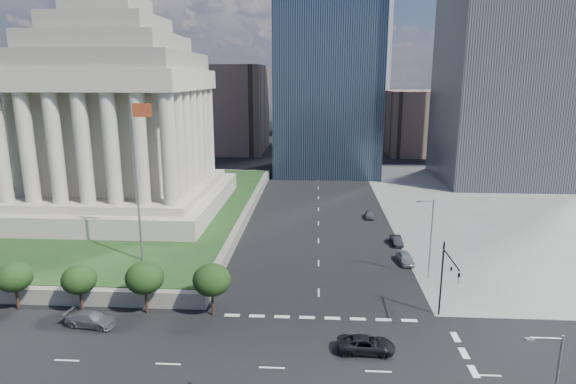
# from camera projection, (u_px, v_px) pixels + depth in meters

# --- Properties ---
(ground) EXTENTS (500.00, 500.00, 0.00)m
(ground) POSITION_uv_depth(u_px,v_px,m) (318.00, 167.00, 132.94)
(ground) COLOR black
(ground) RESTS_ON ground
(sidewalk_ne) EXTENTS (68.00, 90.00, 0.03)m
(sidewalk_ne) POSITION_uv_depth(u_px,v_px,m) (560.00, 208.00, 91.39)
(sidewalk_ne) COLOR slate
(sidewalk_ne) RESTS_ON ground
(plaza_terrace) EXTENTS (66.00, 70.00, 1.80)m
(plaza_terrace) POSITION_uv_depth(u_px,v_px,m) (69.00, 209.00, 86.83)
(plaza_terrace) COLOR slate
(plaza_terrace) RESTS_ON ground
(plaza_lawn) EXTENTS (64.00, 68.00, 0.10)m
(plaza_lawn) POSITION_uv_depth(u_px,v_px,m) (69.00, 204.00, 86.61)
(plaza_lawn) COLOR #1C3716
(plaza_lawn) RESTS_ON plaza_terrace
(war_memorial) EXTENTS (34.00, 34.00, 39.00)m
(war_memorial) POSITION_uv_depth(u_px,v_px,m) (115.00, 94.00, 79.49)
(war_memorial) COLOR #9C9683
(war_memorial) RESTS_ON plaza_lawn
(flagpole) EXTENTS (2.52, 0.24, 20.00)m
(flagpole) POSITION_uv_depth(u_px,v_px,m) (137.00, 172.00, 57.39)
(flagpole) COLOR slate
(flagpole) RESTS_ON plaza_lawn
(midrise_glass) EXTENTS (26.00, 26.00, 60.00)m
(midrise_glass) POSITION_uv_depth(u_px,v_px,m) (328.00, 53.00, 121.01)
(midrise_glass) COLOR black
(midrise_glass) RESTS_ON ground
(building_filler_ne) EXTENTS (20.00, 30.00, 20.00)m
(building_filler_ne) POSITION_uv_depth(u_px,v_px,m) (416.00, 122.00, 157.87)
(building_filler_ne) COLOR brown
(building_filler_ne) RESTS_ON ground
(building_filler_nw) EXTENTS (24.00, 30.00, 28.00)m
(building_filler_nw) POSITION_uv_depth(u_px,v_px,m) (229.00, 109.00, 160.59)
(building_filler_nw) COLOR brown
(building_filler_nw) RESTS_ON ground
(traffic_signal_ne) EXTENTS (0.30, 5.74, 8.00)m
(traffic_signal_ne) POSITION_uv_depth(u_px,v_px,m) (447.00, 274.00, 47.18)
(traffic_signal_ne) COLOR black
(traffic_signal_ne) RESTS_ON ground
(street_lamp_north) EXTENTS (2.13, 0.22, 10.00)m
(street_lamp_north) POSITION_uv_depth(u_px,v_px,m) (430.00, 234.00, 58.02)
(street_lamp_north) COLOR slate
(street_lamp_north) RESTS_ON ground
(pickup_truck) EXTENTS (2.45, 5.21, 1.44)m
(pickup_truck) POSITION_uv_depth(u_px,v_px,m) (366.00, 344.00, 43.18)
(pickup_truck) COLOR black
(pickup_truck) RESTS_ON ground
(suv_grey) EXTENTS (2.79, 5.36, 1.48)m
(suv_grey) POSITION_uv_depth(u_px,v_px,m) (91.00, 319.00, 47.68)
(suv_grey) COLOR #4E5054
(suv_grey) RESTS_ON ground
(parked_sedan_near) EXTENTS (4.47, 2.11, 1.48)m
(parked_sedan_near) POSITION_uv_depth(u_px,v_px,m) (405.00, 258.00, 63.84)
(parked_sedan_near) COLOR gray
(parked_sedan_near) RESTS_ON ground
(parked_sedan_mid) EXTENTS (3.96, 1.58, 1.28)m
(parked_sedan_mid) POSITION_uv_depth(u_px,v_px,m) (396.00, 240.00, 71.02)
(parked_sedan_mid) COLOR black
(parked_sedan_mid) RESTS_ON ground
(parked_sedan_far) EXTENTS (1.86, 3.89, 1.28)m
(parked_sedan_far) POSITION_uv_depth(u_px,v_px,m) (370.00, 215.00, 84.34)
(parked_sedan_far) COLOR #4F5156
(parked_sedan_far) RESTS_ON ground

